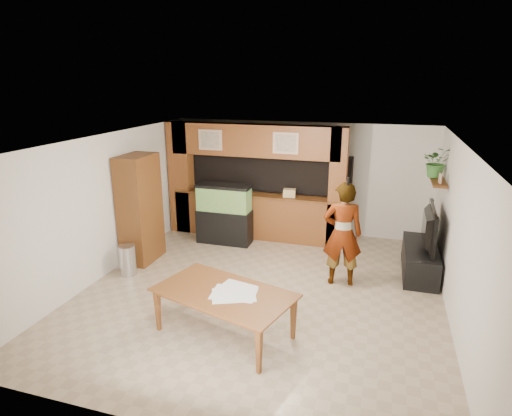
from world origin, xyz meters
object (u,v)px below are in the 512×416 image
(aquarium, at_px, (224,215))
(dining_table, at_px, (223,314))
(person, at_px, (342,234))
(pantry_cabinet, at_px, (140,209))
(television, at_px, (424,227))

(aquarium, height_order, dining_table, aquarium)
(person, height_order, dining_table, person)
(aquarium, bearing_deg, pantry_cabinet, -133.23)
(aquarium, xyz_separation_m, person, (2.70, -1.26, 0.29))
(television, relative_size, dining_table, 0.69)
(person, bearing_deg, pantry_cabinet, -8.32)
(person, distance_m, dining_table, 2.66)
(aquarium, distance_m, television, 4.12)
(pantry_cabinet, relative_size, aquarium, 1.61)
(television, distance_m, person, 1.62)
(pantry_cabinet, bearing_deg, dining_table, -39.25)
(television, height_order, dining_table, television)
(pantry_cabinet, relative_size, television, 1.60)
(television, bearing_deg, pantry_cabinet, 100.59)
(person, relative_size, dining_table, 0.97)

